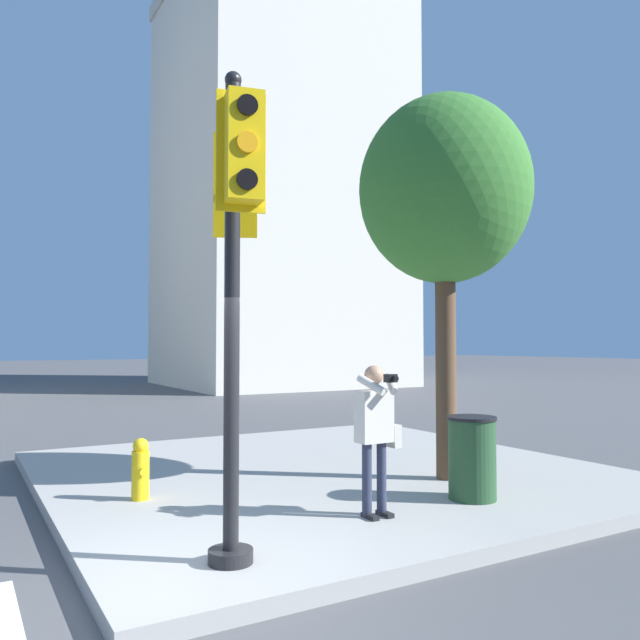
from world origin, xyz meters
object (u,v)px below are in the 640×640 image
at_px(street_tree, 444,193).
at_px(fire_hydrant, 141,469).
at_px(trash_bin, 472,458).
at_px(person_photographer, 376,426).
at_px(traffic_signal_pole, 237,240).

distance_m(street_tree, fire_hydrant, 5.62).
relative_size(fire_hydrant, trash_bin, 0.74).
xyz_separation_m(person_photographer, trash_bin, (1.47, 0.02, -0.49)).
distance_m(traffic_signal_pole, trash_bin, 4.17).
xyz_separation_m(street_tree, fire_hydrant, (-4.07, 1.01, -3.74)).
relative_size(person_photographer, fire_hydrant, 2.23).
xyz_separation_m(traffic_signal_pole, trash_bin, (3.40, 0.60, -2.34)).
relative_size(traffic_signal_pole, trash_bin, 4.30).
xyz_separation_m(person_photographer, street_tree, (1.99, 1.07, 3.11)).
bearing_deg(trash_bin, traffic_signal_pole, -170.07).
relative_size(traffic_signal_pole, street_tree, 0.79).
height_order(traffic_signal_pole, trash_bin, traffic_signal_pole).
xyz_separation_m(person_photographer, fire_hydrant, (-2.08, 2.07, -0.63)).
height_order(street_tree, trash_bin, street_tree).
height_order(fire_hydrant, trash_bin, trash_bin).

